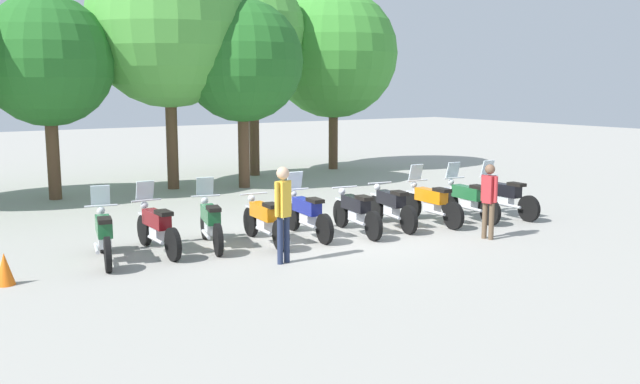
# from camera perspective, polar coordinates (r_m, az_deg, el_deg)

# --- Properties ---
(ground_plane) EXTENTS (80.00, 80.00, 0.00)m
(ground_plane) POSITION_cam_1_polar(r_m,az_deg,el_deg) (15.20, 1.04, -3.60)
(ground_plane) COLOR #9E9B93
(motorcycle_0) EXTENTS (0.76, 2.16, 1.37)m
(motorcycle_0) POSITION_cam_1_polar(r_m,az_deg,el_deg) (13.51, -17.50, -3.37)
(motorcycle_0) COLOR black
(motorcycle_0) RESTS_ON ground_plane
(motorcycle_1) EXTENTS (0.62, 2.19, 1.37)m
(motorcycle_1) POSITION_cam_1_polar(r_m,az_deg,el_deg) (13.93, -13.39, -2.83)
(motorcycle_1) COLOR black
(motorcycle_1) RESTS_ON ground_plane
(motorcycle_2) EXTENTS (0.81, 2.14, 1.37)m
(motorcycle_2) POSITION_cam_1_polar(r_m,az_deg,el_deg) (14.21, -9.08, -2.46)
(motorcycle_2) COLOR black
(motorcycle_2) RESTS_ON ground_plane
(motorcycle_3) EXTENTS (0.62, 2.19, 0.99)m
(motorcycle_3) POSITION_cam_1_polar(r_m,az_deg,el_deg) (14.40, -4.65, -2.29)
(motorcycle_3) COLOR black
(motorcycle_3) RESTS_ON ground_plane
(motorcycle_4) EXTENTS (0.63, 2.19, 1.37)m
(motorcycle_4) POSITION_cam_1_polar(r_m,az_deg,el_deg) (14.97, -1.10, -1.77)
(motorcycle_4) COLOR black
(motorcycle_4) RESTS_ON ground_plane
(motorcycle_5) EXTENTS (0.69, 2.18, 0.99)m
(motorcycle_5) POSITION_cam_1_polar(r_m,az_deg,el_deg) (15.30, 2.99, -1.60)
(motorcycle_5) COLOR black
(motorcycle_5) RESTS_ON ground_plane
(motorcycle_6) EXTENTS (0.72, 2.17, 0.99)m
(motorcycle_6) POSITION_cam_1_polar(r_m,az_deg,el_deg) (16.02, 5.92, -1.16)
(motorcycle_6) COLOR black
(motorcycle_6) RESTS_ON ground_plane
(motorcycle_7) EXTENTS (0.62, 2.19, 1.37)m
(motorcycle_7) POSITION_cam_1_polar(r_m,az_deg,el_deg) (16.59, 9.20, -0.83)
(motorcycle_7) COLOR black
(motorcycle_7) RESTS_ON ground_plane
(motorcycle_8) EXTENTS (0.63, 2.19, 1.37)m
(motorcycle_8) POSITION_cam_1_polar(r_m,az_deg,el_deg) (17.23, 12.18, -0.56)
(motorcycle_8) COLOR black
(motorcycle_8) RESTS_ON ground_plane
(motorcycle_9) EXTENTS (0.62, 2.19, 1.37)m
(motorcycle_9) POSITION_cam_1_polar(r_m,az_deg,el_deg) (17.88, 15.04, -0.32)
(motorcycle_9) COLOR black
(motorcycle_9) RESTS_ON ground_plane
(person_0) EXTENTS (0.41, 0.29, 1.81)m
(person_0) POSITION_cam_1_polar(r_m,az_deg,el_deg) (12.65, -3.08, -1.19)
(person_0) COLOR #232D4C
(person_0) RESTS_ON ground_plane
(person_1) EXTENTS (0.25, 0.41, 1.62)m
(person_1) POSITION_cam_1_polar(r_m,az_deg,el_deg) (15.08, 13.85, -0.32)
(person_1) COLOR brown
(person_1) RESTS_ON ground_plane
(tree_1) EXTENTS (3.70, 3.70, 5.81)m
(tree_1) POSITION_cam_1_polar(r_m,az_deg,el_deg) (21.09, -21.69, 10.06)
(tree_1) COLOR brown
(tree_1) RESTS_ON ground_plane
(tree_2) EXTENTS (5.01, 5.01, 7.57)m
(tree_2) POSITION_cam_1_polar(r_m,az_deg,el_deg) (22.22, -12.49, 13.27)
(tree_2) COLOR brown
(tree_2) RESTS_ON ground_plane
(tree_3) EXTENTS (3.85, 3.85, 5.95)m
(tree_3) POSITION_cam_1_polar(r_m,az_deg,el_deg) (22.10, -6.47, 10.74)
(tree_3) COLOR brown
(tree_3) RESTS_ON ground_plane
(tree_4) EXTENTS (3.71, 3.71, 7.10)m
(tree_4) POSITION_cam_1_polar(r_m,az_deg,el_deg) (25.13, -5.61, 13.28)
(tree_4) COLOR brown
(tree_4) RESTS_ON ground_plane
(tree_5) EXTENTS (4.93, 4.93, 6.93)m
(tree_5) POSITION_cam_1_polar(r_m,az_deg,el_deg) (26.89, 1.13, 11.40)
(tree_5) COLOR brown
(tree_5) RESTS_ON ground_plane
(traffic_cone) EXTENTS (0.32, 0.32, 0.55)m
(traffic_cone) POSITION_cam_1_polar(r_m,az_deg,el_deg) (12.56, -24.71, -5.83)
(traffic_cone) COLOR orange
(traffic_cone) RESTS_ON ground_plane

